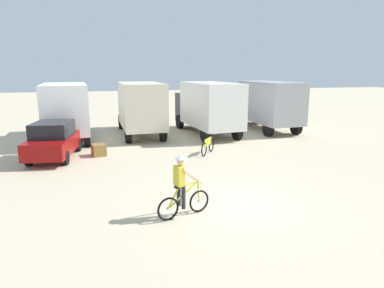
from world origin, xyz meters
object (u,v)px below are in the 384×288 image
at_px(bicycle_spare, 208,146).
at_px(supply_crate, 99,150).
at_px(box_truck_grey_hauler, 266,103).
at_px(cyclist_orange_shirt, 182,189).
at_px(sedan_parked, 54,140).
at_px(box_truck_avon_van, 66,109).
at_px(box_truck_white_box, 207,106).
at_px(box_truck_cream_rv, 140,106).

xyz_separation_m(bicycle_spare, supply_crate, (-5.29, 1.01, -0.11)).
bearing_deg(bicycle_spare, box_truck_grey_hauler, 43.67).
relative_size(cyclist_orange_shirt, bicycle_spare, 1.29).
distance_m(box_truck_grey_hauler, sedan_parked, 14.13).
xyz_separation_m(box_truck_grey_hauler, cyclist_orange_shirt, (-8.94, -12.67, -1.03)).
height_order(box_truck_avon_van, box_truck_grey_hauler, same).
relative_size(box_truck_white_box, bicycle_spare, 4.92).
height_order(box_truck_white_box, bicycle_spare, box_truck_white_box).
bearing_deg(box_truck_white_box, bicycle_spare, -106.94).
bearing_deg(box_truck_avon_van, cyclist_orange_shirt, -71.49).
relative_size(box_truck_avon_van, box_truck_grey_hauler, 1.01).
bearing_deg(box_truck_white_box, box_truck_cream_rv, 168.61).
height_order(box_truck_avon_van, bicycle_spare, box_truck_avon_van).
distance_m(box_truck_cream_rv, bicycle_spare, 6.66).
xyz_separation_m(box_truck_cream_rv, supply_crate, (-2.60, -4.90, -1.59)).
distance_m(box_truck_avon_van, box_truck_white_box, 8.67).
bearing_deg(sedan_parked, box_truck_avon_van, 87.64).
height_order(box_truck_grey_hauler, supply_crate, box_truck_grey_hauler).
relative_size(sedan_parked, supply_crate, 6.25).
bearing_deg(box_truck_avon_van, box_truck_white_box, -3.05).
distance_m(box_truck_avon_van, sedan_parked, 4.57).
xyz_separation_m(box_truck_grey_hauler, sedan_parked, (-13.30, -4.67, -0.99)).
relative_size(box_truck_cream_rv, bicycle_spare, 4.83).
height_order(box_truck_white_box, supply_crate, box_truck_white_box).
height_order(box_truck_avon_van, cyclist_orange_shirt, box_truck_avon_van).
bearing_deg(box_truck_grey_hauler, box_truck_white_box, -171.47).
bearing_deg(supply_crate, sedan_parked, 178.74).
xyz_separation_m(box_truck_cream_rv, sedan_parked, (-4.60, -4.85, -0.99)).
relative_size(box_truck_grey_hauler, cyclist_orange_shirt, 3.76).
bearing_deg(bicycle_spare, box_truck_white_box, 73.06).
bearing_deg(box_truck_grey_hauler, supply_crate, -157.33).
height_order(box_truck_cream_rv, sedan_parked, box_truck_cream_rv).
distance_m(box_truck_white_box, cyclist_orange_shirt, 12.86).
xyz_separation_m(box_truck_avon_van, box_truck_grey_hauler, (13.11, 0.21, 0.00)).
distance_m(box_truck_white_box, sedan_parked, 9.75).
bearing_deg(box_truck_white_box, cyclist_orange_shirt, -110.47).
height_order(box_truck_cream_rv, box_truck_grey_hauler, same).
bearing_deg(cyclist_orange_shirt, bicycle_spare, 67.06).
relative_size(bicycle_spare, supply_crate, 1.99).
bearing_deg(cyclist_orange_shirt, box_truck_cream_rv, 88.89).
xyz_separation_m(box_truck_cream_rv, bicycle_spare, (2.69, -5.91, -1.48)).
xyz_separation_m(box_truck_grey_hauler, supply_crate, (-11.29, -4.71, -1.59)).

